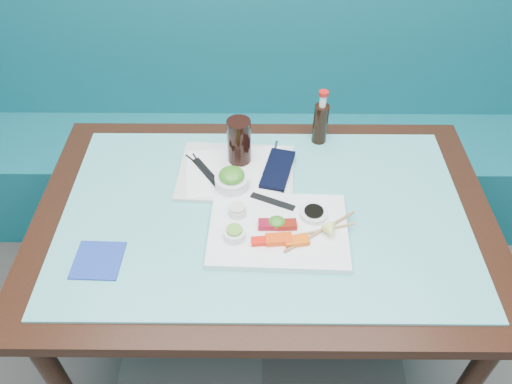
{
  "coord_description": "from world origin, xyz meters",
  "views": [
    {
      "loc": [
        -0.02,
        0.42,
        1.87
      ],
      "look_at": [
        -0.02,
        1.49,
        0.8
      ],
      "focal_mm": 35.0,
      "sensor_mm": 36.0,
      "label": 1
    }
  ],
  "objects_px": {
    "dining_table": "(264,231)",
    "cola_bottle_body": "(320,124)",
    "serving_tray": "(236,172)",
    "blue_napkin": "(98,260)",
    "seaweed_bowl": "(232,182)",
    "sashimi_plate": "(278,230)",
    "booth_bench": "(262,138)",
    "cola_glass": "(239,141)"
  },
  "relations": [
    {
      "from": "booth_bench",
      "to": "dining_table",
      "type": "distance_m",
      "value": 0.89
    },
    {
      "from": "serving_tray",
      "to": "blue_napkin",
      "type": "xyz_separation_m",
      "value": [
        -0.37,
        -0.36,
        -0.0
      ]
    },
    {
      "from": "booth_bench",
      "to": "dining_table",
      "type": "xyz_separation_m",
      "value": [
        0.0,
        -0.84,
        0.29
      ]
    },
    {
      "from": "seaweed_bowl",
      "to": "dining_table",
      "type": "bearing_deg",
      "value": -42.81
    },
    {
      "from": "sashimi_plate",
      "to": "blue_napkin",
      "type": "distance_m",
      "value": 0.51
    },
    {
      "from": "booth_bench",
      "to": "cola_bottle_body",
      "type": "xyz_separation_m",
      "value": [
        0.19,
        -0.49,
        0.46
      ]
    },
    {
      "from": "sashimi_plate",
      "to": "serving_tray",
      "type": "xyz_separation_m",
      "value": [
        -0.13,
        0.25,
        -0.0
      ]
    },
    {
      "from": "seaweed_bowl",
      "to": "sashimi_plate",
      "type": "bearing_deg",
      "value": -51.29
    },
    {
      "from": "cola_bottle_body",
      "to": "sashimi_plate",
      "type": "bearing_deg",
      "value": -109.64
    },
    {
      "from": "serving_tray",
      "to": "cola_bottle_body",
      "type": "bearing_deg",
      "value": 34.96
    },
    {
      "from": "cola_glass",
      "to": "seaweed_bowl",
      "type": "bearing_deg",
      "value": -98.75
    },
    {
      "from": "booth_bench",
      "to": "sashimi_plate",
      "type": "bearing_deg",
      "value": -87.46
    },
    {
      "from": "dining_table",
      "to": "seaweed_bowl",
      "type": "bearing_deg",
      "value": 137.19
    },
    {
      "from": "sashimi_plate",
      "to": "cola_bottle_body",
      "type": "xyz_separation_m",
      "value": [
        0.15,
        0.43,
        0.06
      ]
    },
    {
      "from": "dining_table",
      "to": "blue_napkin",
      "type": "relative_size",
      "value": 10.63
    },
    {
      "from": "sashimi_plate",
      "to": "serving_tray",
      "type": "distance_m",
      "value": 0.28
    },
    {
      "from": "serving_tray",
      "to": "dining_table",
      "type": "bearing_deg",
      "value": -58.64
    },
    {
      "from": "dining_table",
      "to": "cola_glass",
      "type": "xyz_separation_m",
      "value": [
        -0.08,
        0.22,
        0.18
      ]
    },
    {
      "from": "dining_table",
      "to": "cola_bottle_body",
      "type": "xyz_separation_m",
      "value": [
        0.19,
        0.34,
        0.16
      ]
    },
    {
      "from": "dining_table",
      "to": "cola_bottle_body",
      "type": "bearing_deg",
      "value": 60.67
    },
    {
      "from": "serving_tray",
      "to": "cola_glass",
      "type": "xyz_separation_m",
      "value": [
        0.01,
        0.05,
        0.09
      ]
    },
    {
      "from": "seaweed_bowl",
      "to": "cola_bottle_body",
      "type": "xyz_separation_m",
      "value": [
        0.29,
        0.25,
        0.04
      ]
    },
    {
      "from": "booth_bench",
      "to": "seaweed_bowl",
      "type": "bearing_deg",
      "value": -97.66
    },
    {
      "from": "cola_glass",
      "to": "sashimi_plate",
      "type": "bearing_deg",
      "value": -68.4
    },
    {
      "from": "booth_bench",
      "to": "cola_bottle_body",
      "type": "bearing_deg",
      "value": -68.63
    },
    {
      "from": "cola_bottle_body",
      "to": "blue_napkin",
      "type": "height_order",
      "value": "cola_bottle_body"
    },
    {
      "from": "booth_bench",
      "to": "sashimi_plate",
      "type": "relative_size",
      "value": 7.51
    },
    {
      "from": "sashimi_plate",
      "to": "seaweed_bowl",
      "type": "bearing_deg",
      "value": 130.72
    },
    {
      "from": "serving_tray",
      "to": "blue_napkin",
      "type": "bearing_deg",
      "value": -132.96
    },
    {
      "from": "dining_table",
      "to": "booth_bench",
      "type": "bearing_deg",
      "value": 90.0
    },
    {
      "from": "cola_glass",
      "to": "blue_napkin",
      "type": "xyz_separation_m",
      "value": [
        -0.38,
        -0.41,
        -0.09
      ]
    },
    {
      "from": "sashimi_plate",
      "to": "seaweed_bowl",
      "type": "distance_m",
      "value": 0.23
    },
    {
      "from": "dining_table",
      "to": "seaweed_bowl",
      "type": "height_order",
      "value": "seaweed_bowl"
    },
    {
      "from": "booth_bench",
      "to": "dining_table",
      "type": "relative_size",
      "value": 2.14
    },
    {
      "from": "sashimi_plate",
      "to": "seaweed_bowl",
      "type": "height_order",
      "value": "seaweed_bowl"
    },
    {
      "from": "sashimi_plate",
      "to": "dining_table",
      "type": "bearing_deg",
      "value": 118.16
    },
    {
      "from": "booth_bench",
      "to": "seaweed_bowl",
      "type": "distance_m",
      "value": 0.86
    },
    {
      "from": "cola_glass",
      "to": "blue_napkin",
      "type": "relative_size",
      "value": 1.2
    },
    {
      "from": "cola_glass",
      "to": "blue_napkin",
      "type": "bearing_deg",
      "value": -132.7
    },
    {
      "from": "seaweed_bowl",
      "to": "cola_glass",
      "type": "xyz_separation_m",
      "value": [
        0.02,
        0.13,
        0.06
      ]
    },
    {
      "from": "booth_bench",
      "to": "serving_tray",
      "type": "xyz_separation_m",
      "value": [
        -0.09,
        -0.67,
        0.39
      ]
    },
    {
      "from": "dining_table",
      "to": "serving_tray",
      "type": "relative_size",
      "value": 3.77
    }
  ]
}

